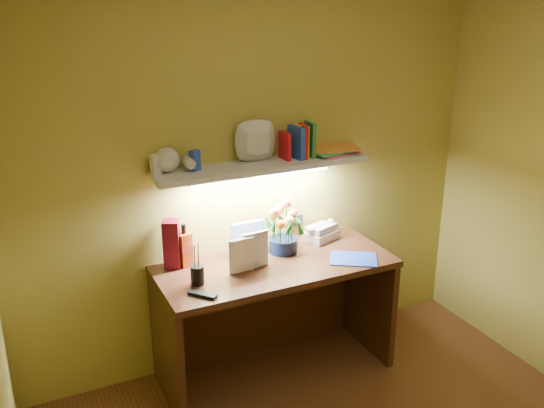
# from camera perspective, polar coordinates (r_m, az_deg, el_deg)

# --- Properties ---
(desk) EXTENTS (1.40, 0.60, 0.75)m
(desk) POSITION_cam_1_polar(r_m,az_deg,el_deg) (3.75, 0.32, -10.77)
(desk) COLOR #37210F
(desk) RESTS_ON ground
(flower_bouquet) EXTENTS (0.24, 0.24, 0.31)m
(flower_bouquet) POSITION_cam_1_polar(r_m,az_deg,el_deg) (3.67, 1.09, -2.29)
(flower_bouquet) COLOR #081434
(flower_bouquet) RESTS_ON desk
(telephone) EXTENTS (0.23, 0.20, 0.12)m
(telephone) POSITION_cam_1_polar(r_m,az_deg,el_deg) (3.89, 4.63, -2.55)
(telephone) COLOR beige
(telephone) RESTS_ON desk
(desk_clock) EXTENTS (0.07, 0.04, 0.07)m
(desk_clock) POSITION_cam_1_polar(r_m,az_deg,el_deg) (4.00, 5.52, -2.29)
(desk_clock) COLOR silver
(desk_clock) RESTS_ON desk
(whisky_bottle) EXTENTS (0.08, 0.08, 0.26)m
(whisky_bottle) POSITION_cam_1_polar(r_m,az_deg,el_deg) (3.53, -8.24, -3.85)
(whisky_bottle) COLOR #A53B10
(whisky_bottle) RESTS_ON desk
(whisky_box) EXTENTS (0.12, 0.12, 0.29)m
(whisky_box) POSITION_cam_1_polar(r_m,az_deg,el_deg) (3.52, -9.42, -3.74)
(whisky_box) COLOR #590A17
(whisky_box) RESTS_ON desk
(pen_cup) EXTENTS (0.09, 0.09, 0.18)m
(pen_cup) POSITION_cam_1_polar(r_m,az_deg,el_deg) (3.33, -7.07, -6.06)
(pen_cup) COLOR black
(pen_cup) RESTS_ON desk
(art_card) EXTENTS (0.21, 0.04, 0.21)m
(art_card) POSITION_cam_1_polar(r_m,az_deg,el_deg) (3.65, -2.24, -3.26)
(art_card) COLOR white
(art_card) RESTS_ON desk
(tv_remote) EXTENTS (0.14, 0.15, 0.02)m
(tv_remote) POSITION_cam_1_polar(r_m,az_deg,el_deg) (3.24, -6.55, -8.46)
(tv_remote) COLOR black
(tv_remote) RESTS_ON desk
(blue_folder) EXTENTS (0.34, 0.32, 0.01)m
(blue_folder) POSITION_cam_1_polar(r_m,az_deg,el_deg) (3.66, 7.67, -5.13)
(blue_folder) COLOR #2647B7
(blue_folder) RESTS_ON desk
(desk_book_a) EXTENTS (0.15, 0.02, 0.21)m
(desk_book_a) POSITION_cam_1_polar(r_m,az_deg,el_deg) (3.41, -4.07, -5.11)
(desk_book_a) COLOR #EEE5D0
(desk_book_a) RESTS_ON desk
(desk_book_b) EXTENTS (0.16, 0.02, 0.22)m
(desk_book_b) POSITION_cam_1_polar(r_m,az_deg,el_deg) (3.45, -2.75, -4.61)
(desk_book_b) COLOR silver
(desk_book_b) RESTS_ON desk
(wall_shelf) EXTENTS (1.31, 0.29, 0.24)m
(wall_shelf) POSITION_cam_1_polar(r_m,az_deg,el_deg) (3.53, -0.87, 4.24)
(wall_shelf) COLOR silver
(wall_shelf) RESTS_ON ground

